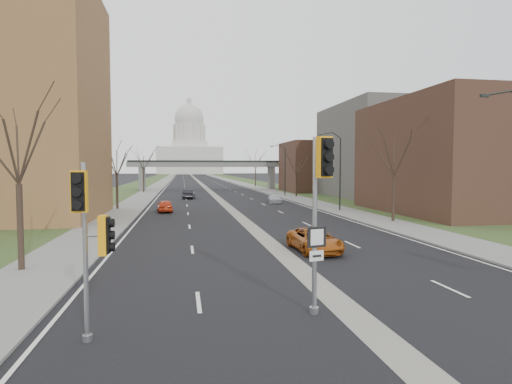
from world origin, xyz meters
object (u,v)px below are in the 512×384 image
object	(u,v)px
signal_pole_median	(320,192)
car_left_near	(165,206)
car_right_near	(314,240)
car_right_mid	(275,198)
signal_pole_left	(90,226)
car_left_far	(189,194)

from	to	relation	value
signal_pole_median	car_left_near	size ratio (longest dim) A/B	1.48
signal_pole_median	car_right_near	size ratio (longest dim) A/B	1.22
car_right_near	car_right_mid	xyz separation A→B (m)	(4.94, 33.70, -0.04)
signal_pole_left	car_left_far	xyz separation A→B (m)	(3.48, 55.51, -2.54)
signal_pole_left	car_right_near	distance (m)	15.54
signal_pole_median	car_right_mid	world-z (taller)	signal_pole_median
car_right_near	car_right_mid	distance (m)	34.06
car_left_far	car_right_mid	bearing A→B (deg)	144.79
signal_pole_median	car_left_far	distance (m)	54.73
car_right_near	signal_pole_left	bearing A→B (deg)	-133.49
signal_pole_median	car_left_far	world-z (taller)	signal_pole_median
signal_pole_left	car_right_near	xyz separation A→B (m)	(10.04, 11.56, -2.62)
signal_pole_median	car_right_mid	xyz separation A→B (m)	(8.12, 44.28, -3.48)
car_right_mid	car_right_near	bearing A→B (deg)	-91.23
signal_pole_left	signal_pole_median	distance (m)	6.98
car_left_near	signal_pole_left	bearing A→B (deg)	84.04
car_left_near	car_right_mid	xyz separation A→B (m)	(14.42, 9.67, -0.05)
signal_pole_left	car_right_near	world-z (taller)	signal_pole_left
car_left_near	car_left_far	size ratio (longest dim) A/B	0.88
car_right_mid	car_left_near	bearing A→B (deg)	-139.04
signal_pole_median	car_right_near	xyz separation A→B (m)	(3.18, 10.58, -3.43)
car_right_near	car_right_mid	size ratio (longest dim) A/B	1.12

